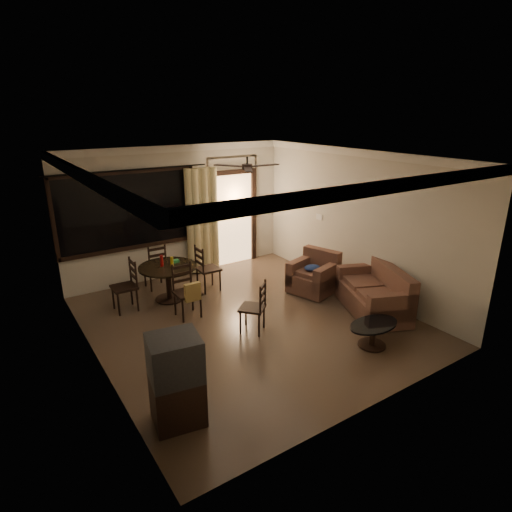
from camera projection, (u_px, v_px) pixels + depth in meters
ground at (248, 321)px, 7.45m from camera, size 5.50×5.50×0.00m
room_shell at (225, 197)px, 8.55m from camera, size 5.50×6.70×5.50m
dining_table at (168, 273)px, 8.11m from camera, size 1.10×1.10×0.91m
dining_chair_west at (126, 296)px, 7.76m from camera, size 0.42×0.42×0.95m
dining_chair_east at (208, 277)px, 8.63m from camera, size 0.42×0.42×0.95m
dining_chair_south at (188, 301)px, 7.51m from camera, size 0.42×0.48×0.95m
dining_chair_north at (156, 275)px, 8.75m from camera, size 0.42×0.42×0.95m
tv_cabinet at (176, 380)px, 4.89m from camera, size 0.66×0.61×1.10m
sofa at (376, 295)px, 7.67m from camera, size 1.38×1.76×0.84m
armchair at (315, 276)px, 8.55m from camera, size 1.00×1.00×0.81m
coffee_table at (373, 331)px, 6.58m from camera, size 0.87×0.52×0.38m
side_chair at (253, 317)px, 7.02m from camera, size 0.55×0.55×0.88m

